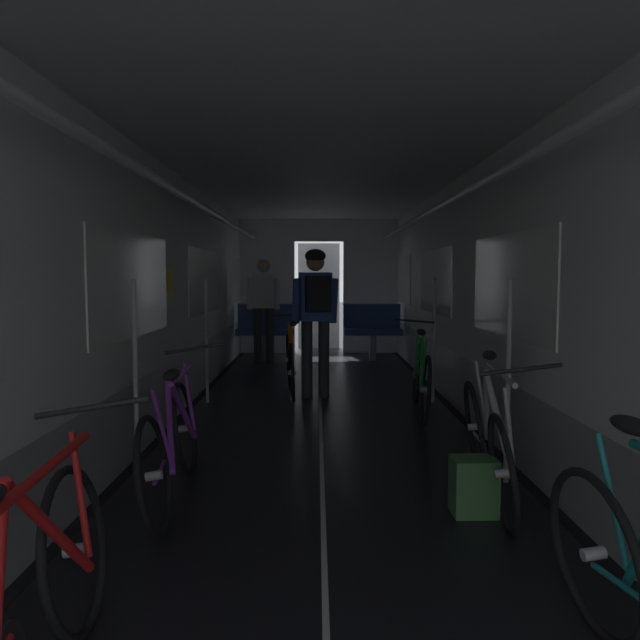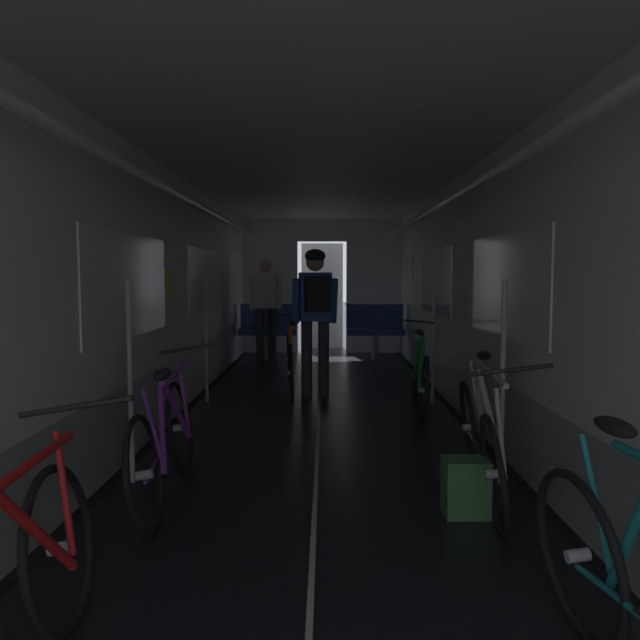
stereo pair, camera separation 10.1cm
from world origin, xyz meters
The scene contains 11 objects.
train_car_shell centered at (0.00, 3.60, 1.70)m, with size 3.14×12.34×2.57m.
bench_seat_far_left centered at (-0.90, 8.07, 0.57)m, with size 0.98×0.51×0.95m.
bench_seat_far_right centered at (0.90, 8.07, 0.57)m, with size 0.98×0.51×0.95m.
bicycle_silver centered at (1.06, 1.82, 0.38)m, with size 0.44×1.69×0.96m.
bicycle_purple centered at (-0.95, 1.78, 0.38)m, with size 0.44×1.70×0.96m.
bicycle_red centered at (-0.96, -0.12, 0.38)m, with size 0.44×1.70×0.96m.
bicycle_green centered at (1.05, 4.19, 0.38)m, with size 0.44×1.69×0.95m.
person_cyclist_aisle centered at (-0.05, 4.94, 1.07)m, with size 0.56×0.43×1.73m.
bicycle_orange_in_aisle centered at (-0.36, 5.21, 0.38)m, with size 0.44×1.69×0.94m.
person_standing_near_bench centered at (-0.90, 7.70, 0.98)m, with size 0.53×0.23×1.69m.
backpack_on_floor centered at (0.90, 1.55, 0.17)m, with size 0.26×0.20×0.34m, color #3D703D.
Camera 2 is at (0.06, -1.90, 1.43)m, focal length 33.36 mm.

